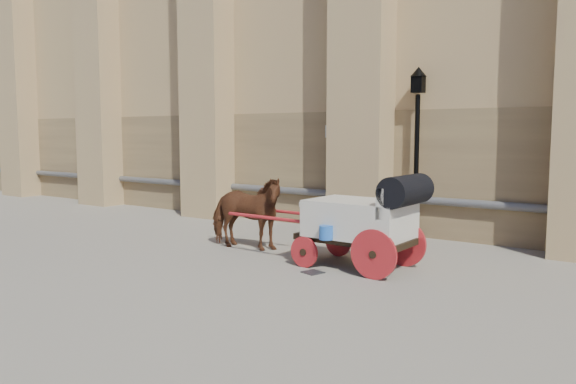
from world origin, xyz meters
The scene contains 5 objects.
ground centered at (0.00, 0.00, 0.00)m, with size 90.00×90.00×0.00m, color slate.
horse centered at (-2.13, 0.56, 0.78)m, with size 0.85×1.86×1.57m, color brown.
carriage centered at (0.74, 0.47, 0.94)m, with size 4.02×1.44×1.74m.
street_lamp centered at (0.37, 3.73, 2.11)m, with size 0.37×0.37×3.95m.
drain_grate_near centered at (0.13, -0.34, 0.01)m, with size 0.32×0.32×0.01m, color black.
Camera 1 is at (5.31, -8.56, 2.46)m, focal length 35.00 mm.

